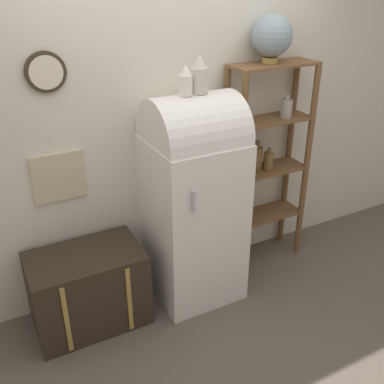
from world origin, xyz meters
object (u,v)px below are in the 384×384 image
object	(u,v)px
refrigerator	(194,197)
vase_left	(186,81)
suitcase_trunk	(88,289)
globe	(272,36)
vase_center	(200,75)

from	to	relation	value
refrigerator	vase_left	world-z (taller)	vase_left
suitcase_trunk	vase_left	world-z (taller)	vase_left
globe	vase_left	bearing A→B (deg)	-167.51
globe	vase_left	distance (m)	0.84
refrigerator	suitcase_trunk	distance (m)	1.00
vase_left	globe	bearing A→B (deg)	12.49
refrigerator	globe	world-z (taller)	globe
suitcase_trunk	globe	distance (m)	2.24
suitcase_trunk	vase_center	world-z (taller)	vase_center
vase_left	suitcase_trunk	bearing A→B (deg)	177.93
suitcase_trunk	vase_center	xyz separation A→B (m)	(0.88, -0.01, 1.42)
refrigerator	vase_left	size ratio (longest dim) A/B	7.97
globe	suitcase_trunk	bearing A→B (deg)	-174.62
vase_center	suitcase_trunk	bearing A→B (deg)	179.04
globe	vase_center	bearing A→B (deg)	-166.65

